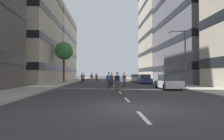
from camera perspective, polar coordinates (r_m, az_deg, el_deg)
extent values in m
plane|color=#333335|center=(41.10, -0.52, -3.34)|extent=(190.08, 190.08, 0.00)
cube|color=#9E9991|center=(45.57, -11.43, -3.01)|extent=(3.95, 87.12, 0.14)
cube|color=#9E9991|center=(46.11, 9.90, -3.00)|extent=(3.95, 87.12, 0.14)
cube|color=silver|center=(7.67, 8.74, -12.89)|extent=(0.16, 2.20, 0.01)
cube|color=silver|center=(12.55, 4.21, -8.30)|extent=(0.16, 2.20, 0.01)
cube|color=silver|center=(17.49, 2.27, -6.27)|extent=(0.16, 2.20, 0.01)
cube|color=silver|center=(22.46, 1.19, -5.14)|extent=(0.16, 2.20, 0.01)
cube|color=silver|center=(27.44, 0.51, -4.42)|extent=(0.16, 2.20, 0.01)
cube|color=silver|center=(32.43, 0.03, -3.91)|extent=(0.16, 2.20, 0.01)
cube|color=silver|center=(37.42, -0.31, -3.55)|extent=(0.16, 2.20, 0.01)
cube|color=silver|center=(42.42, -0.58, -3.27)|extent=(0.16, 2.20, 0.01)
cube|color=silver|center=(47.41, -0.79, -3.04)|extent=(0.16, 2.20, 0.01)
cube|color=silver|center=(52.40, -0.96, -2.86)|extent=(0.16, 2.20, 0.01)
cube|color=silver|center=(57.40, -1.10, -2.71)|extent=(0.16, 2.20, 0.01)
cube|color=silver|center=(62.40, -1.22, -2.59)|extent=(0.16, 2.20, 0.01)
cube|color=silver|center=(67.40, -1.32, -2.48)|extent=(0.16, 2.20, 0.01)
cube|color=silver|center=(72.39, -1.40, -2.39)|extent=(0.16, 2.20, 0.01)
cube|color=silver|center=(77.39, -1.48, -2.31)|extent=(0.16, 2.20, 0.01)
cube|color=black|center=(40.59, -25.66, 0.57)|extent=(14.00, 16.96, 1.10)
cube|color=black|center=(40.97, -25.60, 6.88)|extent=(14.00, 16.96, 1.10)
cube|color=black|center=(41.83, -25.55, 13.01)|extent=(14.00, 16.96, 1.10)
cube|color=#BCB29E|center=(60.44, -17.92, 6.04)|extent=(13.88, 22.84, 18.16)
cube|color=black|center=(59.98, -17.96, 0.01)|extent=(14.00, 22.96, 1.10)
cube|color=black|center=(60.24, -17.93, 4.33)|extent=(14.00, 22.96, 1.10)
cube|color=black|center=(60.84, -17.90, 8.59)|extent=(14.00, 22.96, 1.10)
cube|color=black|center=(61.76, -17.88, 12.74)|extent=(14.00, 22.96, 1.10)
cube|color=black|center=(41.83, 24.23, 0.51)|extent=(14.00, 21.50, 1.10)
cube|color=black|center=(42.20, 24.18, 6.65)|extent=(14.00, 21.50, 1.10)
cube|color=black|center=(43.03, 24.13, 12.61)|extent=(14.00, 21.50, 1.10)
cube|color=#B2A893|center=(62.62, 15.43, 12.69)|extent=(13.88, 19.23, 33.02)
cube|color=black|center=(60.83, 15.50, 0.08)|extent=(14.00, 19.35, 1.10)
cube|color=black|center=(61.11, 15.47, 4.50)|extent=(14.00, 19.35, 1.10)
cube|color=black|center=(61.75, 15.45, 8.86)|extent=(14.00, 19.35, 1.10)
cube|color=black|center=(62.74, 15.43, 13.11)|extent=(14.00, 19.35, 1.10)
cube|color=black|center=(64.06, 15.40, 17.21)|extent=(14.00, 19.35, 1.10)
cube|color=silver|center=(21.96, 15.42, -3.82)|extent=(1.80, 4.40, 0.70)
cube|color=#2D3338|center=(21.80, 15.53, -2.07)|extent=(1.60, 2.10, 0.64)
cylinder|color=black|center=(23.14, 12.42, -4.21)|extent=(0.22, 0.64, 0.64)
cylinder|color=black|center=(23.60, 16.18, -4.13)|extent=(0.22, 0.64, 0.64)
cylinder|color=black|center=(20.35, 14.54, -4.63)|extent=(0.22, 0.64, 0.64)
cylinder|color=black|center=(20.88, 18.75, -4.51)|extent=(0.22, 0.64, 0.64)
cube|color=silver|center=(43.61, 6.37, -2.51)|extent=(1.80, 4.40, 0.70)
cube|color=#2D3338|center=(43.45, 6.40, -1.63)|extent=(1.60, 2.10, 0.64)
cylinder|color=black|center=(44.94, 5.07, -2.74)|extent=(0.22, 0.64, 0.64)
cylinder|color=black|center=(45.18, 7.09, -2.73)|extent=(0.22, 0.64, 0.64)
cylinder|color=black|center=(42.06, 5.60, -2.85)|extent=(0.22, 0.64, 0.64)
cylinder|color=black|center=(42.32, 7.75, -2.83)|extent=(0.22, 0.64, 0.64)
cube|color=navy|center=(33.70, 9.03, -2.90)|extent=(1.80, 4.40, 0.70)
cube|color=#2D3338|center=(33.54, 9.08, -1.77)|extent=(1.60, 2.10, 0.64)
cylinder|color=black|center=(34.98, 7.27, -3.19)|extent=(0.22, 0.64, 0.64)
cylinder|color=black|center=(35.29, 9.84, -3.16)|extent=(0.22, 0.64, 0.64)
cylinder|color=black|center=(32.13, 8.16, -3.37)|extent=(0.22, 0.64, 0.64)
cylinder|color=black|center=(32.46, 10.94, -3.33)|extent=(0.22, 0.64, 0.64)
cylinder|color=#4C3823|center=(37.42, -13.36, 0.11)|extent=(0.36, 0.36, 4.46)
sphere|color=#387A3D|center=(37.64, -13.33, 5.23)|extent=(3.23, 3.23, 3.23)
cylinder|color=#3F3F44|center=(25.06, 19.87, 3.09)|extent=(0.16, 0.16, 6.50)
cylinder|color=#3F3F44|center=(25.16, 17.90, 10.31)|extent=(1.80, 0.10, 0.10)
ellipsoid|color=silver|center=(24.83, 15.92, 10.09)|extent=(0.50, 0.30, 0.24)
cube|color=brown|center=(26.96, 3.45, -4.31)|extent=(0.31, 0.92, 0.02)
cylinder|color=#D8BF4C|center=(27.28, 3.30, -4.37)|extent=(0.19, 0.09, 0.07)
cylinder|color=#D8BF4C|center=(26.65, 3.61, -4.44)|extent=(0.19, 0.09, 0.07)
cylinder|color=#594C47|center=(26.92, 3.27, -3.43)|extent=(0.16, 0.16, 0.80)
cylinder|color=#594C47|center=(26.96, 3.64, -3.43)|extent=(0.16, 0.16, 0.80)
cube|color=white|center=(26.93, 3.45, -2.00)|extent=(0.34, 0.24, 0.55)
cylinder|color=white|center=(26.93, 2.97, -2.06)|extent=(0.12, 0.24, 0.55)
cylinder|color=white|center=(27.02, 3.88, -2.05)|extent=(0.12, 0.24, 0.55)
sphere|color=beige|center=(26.94, 3.44, -1.03)|extent=(0.22, 0.22, 0.22)
sphere|color=black|center=(26.94, 3.44, -0.92)|extent=(0.21, 0.21, 0.21)
cube|color=#A52626|center=(26.75, 3.54, -1.94)|extent=(0.28, 0.19, 0.40)
cube|color=brown|center=(44.31, -7.94, -3.06)|extent=(0.35, 0.92, 0.02)
cylinder|color=#D8BF4C|center=(44.62, -7.83, -3.11)|extent=(0.19, 0.10, 0.07)
cylinder|color=#D8BF4C|center=(44.01, -8.05, -3.14)|extent=(0.19, 0.10, 0.07)
cylinder|color=black|center=(44.32, -8.05, -2.53)|extent=(0.16, 0.16, 0.80)
cylinder|color=black|center=(44.28, -7.83, -2.53)|extent=(0.16, 0.16, 0.80)
cube|color=white|center=(44.29, -7.94, -1.66)|extent=(0.35, 0.25, 0.55)
cylinder|color=white|center=(44.40, -8.19, -1.69)|extent=(0.13, 0.24, 0.55)
cylinder|color=white|center=(44.28, -7.65, -1.69)|extent=(0.13, 0.24, 0.55)
sphere|color=tan|center=(44.31, -7.93, -1.07)|extent=(0.22, 0.22, 0.22)
sphere|color=black|center=(44.31, -7.93, -1.00)|extent=(0.21, 0.21, 0.21)
cube|color=brown|center=(26.36, -0.14, -4.38)|extent=(0.40, 0.92, 0.02)
cylinder|color=#D8BF4C|center=(26.67, -0.01, -4.44)|extent=(0.19, 0.11, 0.07)
cylinder|color=#D8BF4C|center=(26.05, -0.27, -4.52)|extent=(0.19, 0.11, 0.07)
cylinder|color=black|center=(26.35, -0.34, -3.49)|extent=(0.17, 0.17, 0.80)
cylinder|color=black|center=(26.32, 0.05, -3.49)|extent=(0.17, 0.17, 0.80)
cube|color=orange|center=(26.32, -0.14, -2.02)|extent=(0.36, 0.27, 0.55)
cylinder|color=orange|center=(26.41, -0.59, -2.07)|extent=(0.14, 0.24, 0.55)
cylinder|color=orange|center=(26.33, 0.35, -2.08)|extent=(0.14, 0.24, 0.55)
sphere|color=beige|center=(26.33, -0.13, -1.03)|extent=(0.22, 0.22, 0.22)
sphere|color=black|center=(26.33, -0.13, -0.92)|extent=(0.21, 0.21, 0.21)
cube|color=#A52626|center=(26.14, -0.22, -1.96)|extent=(0.29, 0.22, 0.40)
cube|color=brown|center=(41.99, -5.75, -3.17)|extent=(0.24, 0.91, 0.02)
cylinder|color=#D8BF4C|center=(42.31, -5.75, -3.22)|extent=(0.18, 0.08, 0.07)
cylinder|color=#D8BF4C|center=(41.67, -5.76, -3.25)|extent=(0.18, 0.08, 0.07)
cylinder|color=tan|center=(41.97, -5.87, -2.61)|extent=(0.15, 0.15, 0.80)
cylinder|color=tan|center=(41.97, -5.63, -2.61)|extent=(0.15, 0.15, 0.80)
cube|color=orange|center=(41.96, -5.75, -1.69)|extent=(0.33, 0.22, 0.55)
cylinder|color=orange|center=(42.01, -6.05, -1.73)|extent=(0.10, 0.23, 0.55)
cylinder|color=orange|center=(42.01, -5.45, -1.73)|extent=(0.10, 0.23, 0.55)
sphere|color=tan|center=(41.98, -5.75, -1.07)|extent=(0.22, 0.22, 0.22)
sphere|color=black|center=(41.98, -5.75, -1.00)|extent=(0.21, 0.21, 0.21)
cube|color=black|center=(41.78, -5.75, -1.65)|extent=(0.27, 0.17, 0.40)
cube|color=brown|center=(19.54, 1.49, -5.51)|extent=(0.41, 0.92, 0.02)
cylinder|color=#D8BF4C|center=(19.86, 1.64, -5.57)|extent=(0.19, 0.11, 0.07)
cylinder|color=#D8BF4C|center=(19.23, 1.32, -5.72)|extent=(0.19, 0.11, 0.07)
cylinder|color=#594C47|center=(19.53, 1.23, -4.30)|extent=(0.17, 0.17, 0.80)
cylinder|color=#594C47|center=(19.50, 1.75, -4.30)|extent=(0.17, 0.17, 0.80)
cube|color=blue|center=(19.49, 1.49, -2.32)|extent=(0.36, 0.27, 0.55)
cylinder|color=blue|center=(19.58, 0.87, -2.39)|extent=(0.14, 0.24, 0.55)
cylinder|color=blue|center=(19.50, 2.15, -2.40)|extent=(0.14, 0.24, 0.55)
sphere|color=beige|center=(19.51, 1.49, -0.98)|extent=(0.22, 0.22, 0.22)
sphere|color=black|center=(19.51, 1.49, -0.84)|extent=(0.21, 0.21, 0.21)
cube|color=black|center=(19.31, 1.39, -2.24)|extent=(0.29, 0.22, 0.40)
cube|color=brown|center=(44.09, -4.38, -3.08)|extent=(0.34, 0.92, 0.02)
cylinder|color=#D8BF4C|center=(44.41, -4.43, -3.13)|extent=(0.19, 0.10, 0.07)
cylinder|color=#D8BF4C|center=(43.78, -4.32, -3.16)|extent=(0.19, 0.10, 0.07)
cylinder|color=black|center=(44.07, -4.49, -2.55)|extent=(0.16, 0.16, 0.80)
cylinder|color=black|center=(44.09, -4.26, -2.54)|extent=(0.16, 0.16, 0.80)
cube|color=red|center=(44.07, -4.38, -1.67)|extent=(0.35, 0.25, 0.55)
cylinder|color=red|center=(44.09, -4.67, -1.70)|extent=(0.13, 0.24, 0.55)
cylinder|color=red|center=(44.15, -4.10, -1.70)|extent=(0.13, 0.24, 0.55)
sphere|color=beige|center=(44.09, -4.38, -1.08)|extent=(0.22, 0.22, 0.22)
sphere|color=black|center=(44.09, -4.38, -1.01)|extent=(0.21, 0.21, 0.21)
cube|color=#3F72BF|center=(43.89, -4.34, -1.63)|extent=(0.28, 0.20, 0.40)
cube|color=brown|center=(34.72, -8.40, -3.59)|extent=(0.35, 0.92, 0.02)
cylinder|color=#D8BF4C|center=(35.03, -8.27, -3.65)|extent=(0.19, 0.10, 0.07)
cylinder|color=#D8BF4C|center=(34.42, -8.55, -3.69)|extent=(0.19, 0.10, 0.07)
cylinder|color=#2D334C|center=(34.73, -8.55, -2.91)|extent=(0.16, 0.16, 0.80)
cylinder|color=#2D334C|center=(34.68, -8.26, -2.91)|extent=(0.16, 0.16, 0.80)
cube|color=white|center=(34.69, -8.40, -1.80)|extent=(0.35, 0.25, 0.55)
cylinder|color=white|center=(34.80, -8.73, -1.84)|extent=(0.13, 0.24, 0.55)
cylinder|color=white|center=(34.68, -8.03, -1.84)|extent=(0.13, 0.24, 0.55)
sphere|color=tan|center=(34.71, -8.39, -1.05)|extent=(0.22, 0.22, 0.22)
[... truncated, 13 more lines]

